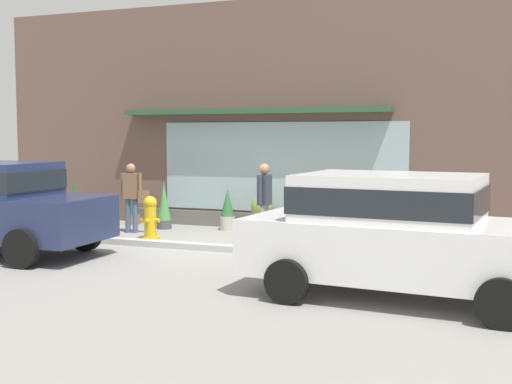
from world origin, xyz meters
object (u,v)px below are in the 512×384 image
(pedestrian_with_handbag, at_px, (132,193))
(potted_plant_near_hydrant, at_px, (262,213))
(fire_hydrant, at_px, (150,217))
(potted_plant_window_left, at_px, (164,206))
(potted_plant_low_front, at_px, (74,202))
(potted_plant_doorstep, at_px, (133,209))
(potted_plant_by_entrance, at_px, (228,210))
(potted_plant_window_right, at_px, (299,220))
(pedestrian_passerby, at_px, (264,198))
(potted_plant_trailing_edge, at_px, (348,217))
(parked_car_white, at_px, (399,229))

(pedestrian_with_handbag, height_order, potted_plant_near_hydrant, pedestrian_with_handbag)
(fire_hydrant, distance_m, potted_plant_window_left, 1.60)
(pedestrian_with_handbag, xyz_separation_m, potted_plant_window_left, (0.35, 0.84, -0.39))
(potted_plant_low_front, bearing_deg, potted_plant_doorstep, 14.10)
(potted_plant_by_entrance, bearing_deg, potted_plant_low_front, -176.17)
(potted_plant_window_right, height_order, potted_plant_doorstep, potted_plant_doorstep)
(pedestrian_passerby, relative_size, potted_plant_doorstep, 2.13)
(potted_plant_trailing_edge, xyz_separation_m, potted_plant_doorstep, (-5.50, 0.19, -0.08))
(potted_plant_low_front, xyz_separation_m, potted_plant_near_hydrant, (4.96, 0.30, -0.10))
(potted_plant_doorstep, bearing_deg, pedestrian_passerby, -22.79)
(potted_plant_trailing_edge, distance_m, potted_plant_by_entrance, 2.89)
(potted_plant_low_front, distance_m, potted_plant_window_right, 5.90)
(pedestrian_passerby, bearing_deg, parked_car_white, -131.24)
(parked_car_white, distance_m, potted_plant_window_left, 7.88)
(potted_plant_window_left, bearing_deg, pedestrian_with_handbag, -112.48)
(potted_plant_trailing_edge, xyz_separation_m, potted_plant_window_right, (-1.09, -0.03, -0.12))
(fire_hydrant, height_order, potted_plant_window_right, fire_hydrant)
(potted_plant_window_left, distance_m, potted_plant_window_right, 3.31)
(potted_plant_trailing_edge, relative_size, potted_plant_window_right, 1.34)
(potted_plant_low_front, bearing_deg, pedestrian_passerby, -13.62)
(potted_plant_low_front, bearing_deg, potted_plant_trailing_edge, 1.47)
(parked_car_white, relative_size, potted_plant_window_left, 4.03)
(potted_plant_trailing_edge, relative_size, potted_plant_window_left, 0.73)
(fire_hydrant, xyz_separation_m, pedestrian_with_handbag, (-0.85, 0.68, 0.45))
(potted_plant_doorstep, bearing_deg, potted_plant_near_hydrant, -1.30)
(potted_plant_window_left, bearing_deg, pedestrian_passerby, -23.41)
(potted_plant_by_entrance, relative_size, potted_plant_doorstep, 1.26)
(parked_car_white, height_order, potted_plant_window_left, parked_car_white)
(potted_plant_window_right, bearing_deg, pedestrian_with_handbag, -163.91)
(pedestrian_passerby, distance_m, parked_car_white, 4.73)
(parked_car_white, height_order, potted_plant_window_right, parked_car_white)
(potted_plant_trailing_edge, height_order, potted_plant_low_front, potted_plant_low_front)
(potted_plant_doorstep, bearing_deg, potted_plant_low_front, -165.90)
(pedestrian_passerby, bearing_deg, potted_plant_near_hydrant, 27.57)
(parked_car_white, height_order, potted_plant_near_hydrant, parked_car_white)
(potted_plant_window_right, bearing_deg, potted_plant_window_left, -176.40)
(potted_plant_low_front, xyz_separation_m, potted_plant_window_right, (5.90, 0.15, -0.21))
(potted_plant_by_entrance, bearing_deg, potted_plant_window_left, -167.68)
(potted_plant_low_front, relative_size, potted_plant_near_hydrant, 1.35)
(potted_plant_near_hydrant, relative_size, potted_plant_doorstep, 1.06)
(potted_plant_window_right, bearing_deg, potted_plant_by_entrance, 176.17)
(potted_plant_window_left, distance_m, potted_plant_doorstep, 1.20)
(potted_plant_near_hydrant, xyz_separation_m, potted_plant_doorstep, (-3.47, 0.08, -0.07))
(pedestrian_with_handbag, relative_size, potted_plant_low_front, 1.42)
(potted_plant_near_hydrant, xyz_separation_m, potted_plant_by_entrance, (-0.86, -0.02, 0.02))
(fire_hydrant, bearing_deg, parked_car_white, -29.45)
(parked_car_white, xyz_separation_m, potted_plant_near_hydrant, (-3.90, 5.12, -0.50))
(potted_plant_low_front, height_order, potted_plant_window_left, potted_plant_low_front)
(potted_plant_trailing_edge, distance_m, potted_plant_low_front, 6.99)
(fire_hydrant, height_order, potted_plant_near_hydrant, fire_hydrant)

